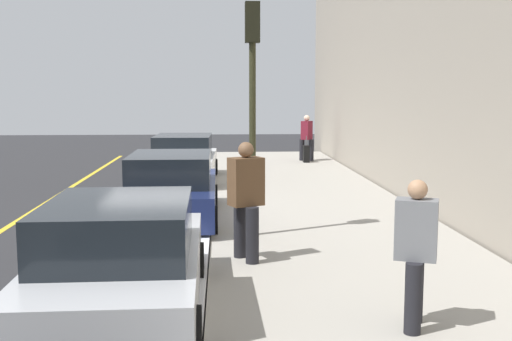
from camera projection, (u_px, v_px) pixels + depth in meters
ground_plane at (166, 221)px, 13.24m from camera, size 56.00×56.00×0.00m
sidewalk at (318, 216)px, 13.42m from camera, size 28.00×4.60×0.15m
lane_stripe_centre at (15, 222)px, 13.06m from camera, size 28.00×0.14×0.01m
snow_bank_curb at (191, 258)px, 9.85m from camera, size 8.32×0.56×0.22m
parked_car_silver at (122, 262)px, 7.21m from camera, size 4.24×1.96×1.51m
parked_car_navy at (171, 189)px, 12.68m from camera, size 4.35×1.92×1.51m
parked_car_white at (184, 160)px, 18.26m from camera, size 4.35×1.98×1.51m
pedestrian_burgundy_coat at (307, 136)px, 23.53m from camera, size 0.56×0.53×1.75m
pedestrian_grey_coat at (416, 250)px, 6.70m from camera, size 0.52×0.52×1.66m
pedestrian_brown_coat at (246, 198)px, 9.44m from camera, size 0.57×0.58×1.84m
traffic_light_pole at (252, 79)px, 10.91m from camera, size 0.35×0.26×4.17m
rolling_suitcase at (306, 154)px, 23.07m from camera, size 0.34×0.22×0.99m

